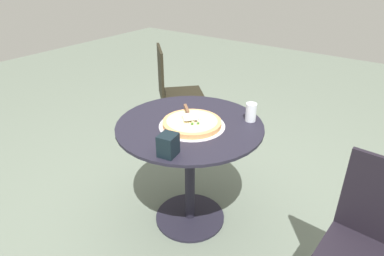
{
  "coord_description": "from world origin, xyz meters",
  "views": [
    {
      "loc": [
        1.08,
        -1.45,
        1.68
      ],
      "look_at": [
        0.03,
        -0.01,
        0.74
      ],
      "focal_mm": 31.05,
      "sensor_mm": 36.0,
      "label": 1
    }
  ],
  "objects_px": {
    "pizza_on_tray": "(192,123)",
    "drinking_cup": "(251,112)",
    "patio_table": "(190,152)",
    "patio_chair_far": "(372,242)",
    "napkin_dispenser": "(168,145)",
    "pizza_server": "(188,112)",
    "patio_chair_near": "(173,88)"
  },
  "relations": [
    {
      "from": "patio_chair_far",
      "to": "drinking_cup",
      "type": "bearing_deg",
      "value": 155.98
    },
    {
      "from": "pizza_server",
      "to": "drinking_cup",
      "type": "bearing_deg",
      "value": 36.96
    },
    {
      "from": "pizza_on_tray",
      "to": "patio_chair_far",
      "type": "height_order",
      "value": "patio_chair_far"
    },
    {
      "from": "napkin_dispenser",
      "to": "patio_chair_far",
      "type": "bearing_deg",
      "value": -86.07
    },
    {
      "from": "drinking_cup",
      "to": "patio_chair_far",
      "type": "bearing_deg",
      "value": -24.02
    },
    {
      "from": "patio_table",
      "to": "patio_chair_near",
      "type": "xyz_separation_m",
      "value": [
        -0.87,
        0.9,
        -0.03
      ]
    },
    {
      "from": "pizza_on_tray",
      "to": "patio_table",
      "type": "bearing_deg",
      "value": 152.89
    },
    {
      "from": "drinking_cup",
      "to": "napkin_dispenser",
      "type": "bearing_deg",
      "value": -104.38
    },
    {
      "from": "patio_table",
      "to": "pizza_server",
      "type": "height_order",
      "value": "pizza_server"
    },
    {
      "from": "napkin_dispenser",
      "to": "patio_chair_near",
      "type": "bearing_deg",
      "value": 28.24
    },
    {
      "from": "patio_chair_far",
      "to": "napkin_dispenser",
      "type": "bearing_deg",
      "value": -165.85
    },
    {
      "from": "pizza_server",
      "to": "drinking_cup",
      "type": "xyz_separation_m",
      "value": [
        0.31,
        0.23,
        -0.0
      ]
    },
    {
      "from": "patio_chair_near",
      "to": "patio_chair_far",
      "type": "distance_m",
      "value": 2.2
    },
    {
      "from": "patio_table",
      "to": "napkin_dispenser",
      "type": "relative_size",
      "value": 7.72
    },
    {
      "from": "pizza_on_tray",
      "to": "drinking_cup",
      "type": "relative_size",
      "value": 3.49
    },
    {
      "from": "pizza_on_tray",
      "to": "napkin_dispenser",
      "type": "xyz_separation_m",
      "value": [
        0.09,
        -0.33,
        0.04
      ]
    },
    {
      "from": "pizza_server",
      "to": "napkin_dispenser",
      "type": "height_order",
      "value": "napkin_dispenser"
    },
    {
      "from": "pizza_server",
      "to": "napkin_dispenser",
      "type": "bearing_deg",
      "value": -67.62
    },
    {
      "from": "patio_chair_near",
      "to": "patio_chair_far",
      "type": "height_order",
      "value": "patio_chair_near"
    },
    {
      "from": "patio_table",
      "to": "pizza_on_tray",
      "type": "distance_m",
      "value": 0.22
    },
    {
      "from": "pizza_on_tray",
      "to": "napkin_dispenser",
      "type": "relative_size",
      "value": 3.42
    },
    {
      "from": "patio_table",
      "to": "patio_chair_near",
      "type": "relative_size",
      "value": 0.99
    },
    {
      "from": "patio_chair_near",
      "to": "patio_chair_far",
      "type": "xyz_separation_m",
      "value": [
        1.96,
        -1.0,
        0.01
      ]
    },
    {
      "from": "patio_table",
      "to": "napkin_dispenser",
      "type": "height_order",
      "value": "napkin_dispenser"
    },
    {
      "from": "patio_chair_near",
      "to": "napkin_dispenser",
      "type": "bearing_deg",
      "value": -51.54
    },
    {
      "from": "pizza_server",
      "to": "pizza_on_tray",
      "type": "bearing_deg",
      "value": -33.59
    },
    {
      "from": "patio_table",
      "to": "drinking_cup",
      "type": "distance_m",
      "value": 0.46
    },
    {
      "from": "drinking_cup",
      "to": "patio_chair_near",
      "type": "height_order",
      "value": "patio_chair_near"
    },
    {
      "from": "napkin_dispenser",
      "to": "patio_chair_far",
      "type": "relative_size",
      "value": 0.13
    },
    {
      "from": "pizza_on_tray",
      "to": "napkin_dispenser",
      "type": "height_order",
      "value": "napkin_dispenser"
    },
    {
      "from": "patio_table",
      "to": "patio_chair_near",
      "type": "bearing_deg",
      "value": 134.06
    },
    {
      "from": "pizza_on_tray",
      "to": "patio_chair_far",
      "type": "xyz_separation_m",
      "value": [
        1.07,
        -0.09,
        -0.24
      ]
    }
  ]
}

